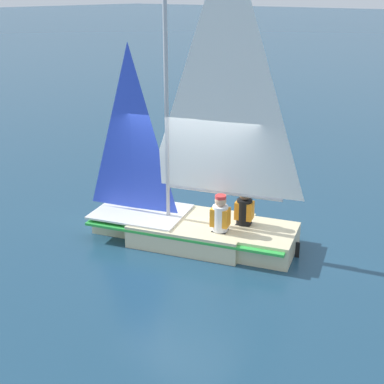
{
  "coord_description": "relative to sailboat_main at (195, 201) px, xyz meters",
  "views": [
    {
      "loc": [
        7.56,
        6.15,
        4.76
      ],
      "look_at": [
        0.0,
        0.0,
        1.04
      ],
      "focal_mm": 50.0,
      "sensor_mm": 36.0,
      "label": 1
    }
  ],
  "objects": [
    {
      "name": "ground_plane",
      "position": [
        0.02,
        -0.06,
        -0.86
      ],
      "size": [
        260.0,
        260.0,
        0.0
      ],
      "primitive_type": "plane",
      "color": "navy"
    },
    {
      "name": "sailboat_main",
      "position": [
        0.0,
        0.0,
        0.0
      ],
      "size": [
        2.74,
        4.31,
        5.91
      ],
      "rotation": [
        0.0,
        0.0,
        5.04
      ],
      "color": "beige",
      "rests_on": "ground_plane"
    },
    {
      "name": "sailor_helm",
      "position": [
        0.07,
        0.67,
        -0.23
      ],
      "size": [
        0.38,
        0.41,
        1.16
      ],
      "rotation": [
        0.0,
        0.0,
        5.04
      ],
      "color": "black",
      "rests_on": "ground_plane"
    },
    {
      "name": "sailor_crew",
      "position": [
        -0.49,
        0.84,
        -0.23
      ],
      "size": [
        0.38,
        0.41,
        1.16
      ],
      "rotation": [
        0.0,
        0.0,
        5.04
      ],
      "color": "black",
      "rests_on": "ground_plane"
    }
  ]
}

